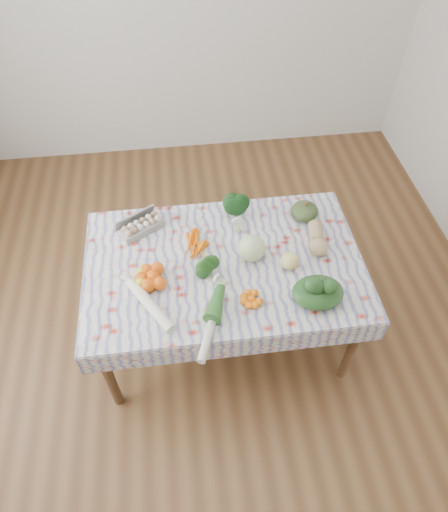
{
  "coord_description": "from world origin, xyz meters",
  "views": [
    {
      "loc": [
        -0.22,
        -1.73,
        2.85
      ],
      "look_at": [
        0.0,
        0.0,
        0.82
      ],
      "focal_mm": 32.0,
      "sensor_mm": 36.0,
      "label": 1
    }
  ],
  "objects": [
    {
      "name": "ground",
      "position": [
        0.0,
        0.0,
        0.0
      ],
      "size": [
        4.5,
        4.5,
        0.0
      ],
      "primitive_type": "plane",
      "color": "brown",
      "rests_on": "ground"
    },
    {
      "name": "carrot_bunch",
      "position": [
        -0.17,
        0.13,
        0.78
      ],
      "size": [
        0.27,
        0.26,
        0.04
      ],
      "primitive_type": "cube",
      "rotation": [
        0.0,
        0.0,
        -0.37
      ],
      "color": "#F66804",
      "rests_on": "tablecloth"
    },
    {
      "name": "leek",
      "position": [
        -0.12,
        -0.43,
        0.79
      ],
      "size": [
        0.2,
        0.44,
        0.05
      ],
      "primitive_type": "cylinder",
      "rotation": [
        1.57,
        0.0,
        -0.34
      ],
      "color": "silver",
      "rests_on": "tablecloth"
    },
    {
      "name": "wall_back",
      "position": [
        0.0,
        2.25,
        1.4
      ],
      "size": [
        4.0,
        0.04,
        2.8
      ],
      "primitive_type": "cube",
      "color": "silver",
      "rests_on": "ground"
    },
    {
      "name": "butternut_squash",
      "position": [
        0.58,
        0.07,
        0.82
      ],
      "size": [
        0.15,
        0.26,
        0.12
      ],
      "primitive_type": "ellipsoid",
      "rotation": [
        0.0,
        0.0,
        -0.14
      ],
      "color": "tan",
      "rests_on": "tablecloth"
    },
    {
      "name": "spinach_bag",
      "position": [
        0.48,
        -0.33,
        0.83
      ],
      "size": [
        0.33,
        0.29,
        0.13
      ],
      "primitive_type": "ellipsoid",
      "rotation": [
        0.0,
        0.0,
        -0.24
      ],
      "color": "#193816",
      "rests_on": "tablecloth"
    },
    {
      "name": "kabocha_squash",
      "position": [
        0.56,
        0.31,
        0.82
      ],
      "size": [
        0.18,
        0.18,
        0.11
      ],
      "primitive_type": "ellipsoid",
      "rotation": [
        0.0,
        0.0,
        0.05
      ],
      "color": "#394B23",
      "rests_on": "tablecloth"
    },
    {
      "name": "cabbage",
      "position": [
        0.17,
        0.02,
        0.84
      ],
      "size": [
        0.2,
        0.2,
        0.16
      ],
      "primitive_type": "sphere",
      "rotation": [
        0.0,
        0.0,
        -0.28
      ],
      "color": "#C1D58F",
      "rests_on": "tablecloth"
    },
    {
      "name": "broccoli",
      "position": [
        -0.09,
        -0.11,
        0.81
      ],
      "size": [
        0.19,
        0.19,
        0.1
      ],
      "primitive_type": "ellipsoid",
      "rotation": [
        0.0,
        0.0,
        0.77
      ],
      "color": "#1F5018",
      "rests_on": "tablecloth"
    },
    {
      "name": "orange_cluster",
      "position": [
        -0.42,
        -0.09,
        0.8
      ],
      "size": [
        0.28,
        0.28,
        0.08
      ],
      "primitive_type": "cube",
      "rotation": [
        0.0,
        0.0,
        0.1
      ],
      "color": "#F55D0C",
      "rests_on": "tablecloth"
    },
    {
      "name": "egg_carton",
      "position": [
        -0.48,
        0.32,
        0.8
      ],
      "size": [
        0.3,
        0.24,
        0.07
      ],
      "primitive_type": "cube",
      "rotation": [
        0.0,
        0.0,
        0.54
      ],
      "color": "#969692",
      "rests_on": "tablecloth"
    },
    {
      "name": "daikon",
      "position": [
        -0.44,
        -0.27,
        0.79
      ],
      "size": [
        0.28,
        0.39,
        0.06
      ],
      "primitive_type": "cylinder",
      "rotation": [
        1.57,
        0.0,
        0.56
      ],
      "color": "white",
      "rests_on": "tablecloth"
    },
    {
      "name": "tablecloth",
      "position": [
        0.0,
        0.0,
        0.76
      ],
      "size": [
        1.66,
        1.06,
        0.01
      ],
      "primitive_type": "cube",
      "color": "silver",
      "rests_on": "dining_table"
    },
    {
      "name": "grapefruit",
      "position": [
        0.38,
        -0.08,
        0.82
      ],
      "size": [
        0.13,
        0.13,
        0.11
      ],
      "primitive_type": "sphere",
      "rotation": [
        0.0,
        0.0,
        -0.25
      ],
      "color": "#EEDD77",
      "rests_on": "tablecloth"
    },
    {
      "name": "dining_table",
      "position": [
        0.0,
        0.0,
        0.68
      ],
      "size": [
        1.6,
        1.0,
        0.75
      ],
      "color": "brown",
      "rests_on": "ground"
    },
    {
      "name": "mandarin_cluster",
      "position": [
        0.12,
        -0.3,
        0.79
      ],
      "size": [
        0.18,
        0.18,
        0.05
      ],
      "primitive_type": "cube",
      "rotation": [
        0.0,
        0.0,
        0.26
      ],
      "color": "orange",
      "rests_on": "tablecloth"
    },
    {
      "name": "kale_bunch",
      "position": [
        0.12,
        0.34,
        0.84
      ],
      "size": [
        0.2,
        0.18,
        0.16
      ],
      "primitive_type": "ellipsoid",
      "rotation": [
        0.0,
        0.0,
        0.12
      ],
      "color": "#123912",
      "rests_on": "tablecloth"
    }
  ]
}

